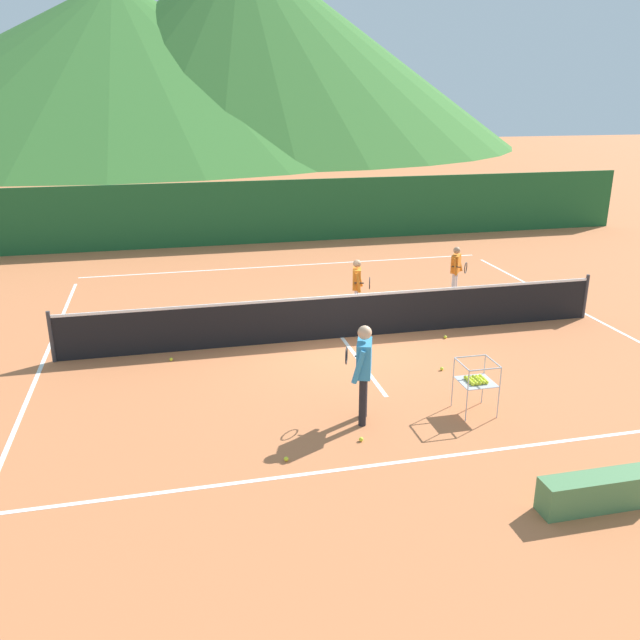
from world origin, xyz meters
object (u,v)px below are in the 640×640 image
Objects in this scene: ball_cart at (476,380)px; tennis_ball_4 at (171,359)px; instructor at (363,365)px; tennis_ball_2 at (361,439)px; tennis_net at (342,316)px; tennis_ball_3 at (445,337)px; student_1 at (456,267)px; tennis_ball_5 at (286,459)px; courtside_bench at (595,492)px; tennis_ball_1 at (442,369)px; student_0 at (357,282)px.

tennis_ball_4 is at bearing 145.12° from ball_cart.
instructor is 24.14× the size of tennis_ball_2.
ball_cart is at bearing 13.71° from tennis_ball_2.
tennis_net is 175.00× the size of tennis_ball_3.
tennis_net is 9.06× the size of student_1.
tennis_ball_3 is 5.96m from tennis_ball_5.
tennis_ball_2 is 0.05× the size of courtside_bench.
tennis_net is 175.00× the size of tennis_ball_2.
ball_cart is 13.22× the size of tennis_ball_2.
student_1 is 19.32× the size of tennis_ball_4.
instructor is at bearing -47.67° from tennis_ball_4.
tennis_ball_1 is at bearing 84.49° from ball_cart.
instructor is 3.78m from courtside_bench.
instructor is 1.25× the size of student_1.
tennis_ball_2 is (-1.60, -5.77, -0.79)m from student_0.
instructor is at bearing -100.06° from tennis_net.
instructor is at bearing 175.96° from ball_cart.
tennis_net is at bearing 123.13° from tennis_ball_1.
student_0 reaches higher than ball_cart.
tennis_net reaches higher than courtside_bench.
tennis_ball_3 is at bearing -14.49° from tennis_net.
student_1 is at bearing 63.24° from tennis_ball_1.
tennis_ball_3 is 6.21m from courtside_bench.
tennis_ball_3 is (0.93, 3.34, -0.55)m from ball_cart.
student_1 is at bearing 76.88° from courtside_bench.
courtside_bench is at bearing -95.74° from tennis_ball_3.
tennis_ball_3 is at bearing 84.26° from courtside_bench.
courtside_bench is (-2.10, -9.03, -0.56)m from student_1.
ball_cart reaches higher than tennis_ball_5.
tennis_ball_5 is (1.55, -4.23, 0.00)m from tennis_ball_4.
courtside_bench is (3.65, -2.02, 0.20)m from tennis_ball_5.
tennis_ball_2 is at bearing -166.29° from ball_cart.
tennis_net is 2.29m from tennis_ball_3.
student_1 is at bearing 32.16° from tennis_net.
tennis_net is 7.25× the size of instructor.
student_1 is 19.32× the size of tennis_ball_5.
instructor is 7.45m from student_1.
tennis_ball_1 is at bearing -116.76° from student_1.
tennis_ball_5 is 0.05× the size of courtside_bench.
instructor is 1.09× the size of courtside_bench.
tennis_ball_1 is 4.58m from courtside_bench.
student_0 is 2.53m from tennis_ball_3.
ball_cart is at bearing -95.51° from tennis_ball_1.
tennis_ball_5 is (-3.51, -2.56, 0.00)m from tennis_ball_1.
student_1 reaches higher than tennis_ball_2.
ball_cart is at bearing 96.26° from courtside_bench.
student_0 is at bearing 95.83° from courtside_bench.
tennis_ball_2 is 1.00× the size of tennis_ball_5.
courtside_bench is at bearing -83.74° from ball_cart.
student_0 is 8.15m from courtside_bench.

